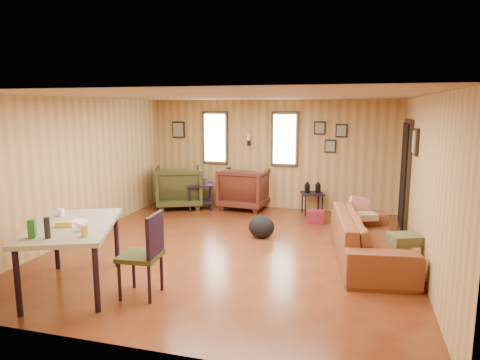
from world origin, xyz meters
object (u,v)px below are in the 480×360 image
object	(u,v)px
recliner_brown	(245,186)
sofa	(370,230)
end_table	(200,192)
side_table	(312,192)
dining_table	(71,230)
recliner_green	(179,185)

from	to	relation	value
recliner_brown	sofa	bearing A→B (deg)	139.00
sofa	end_table	xyz separation A→B (m)	(-3.54, 2.33, -0.07)
end_table	side_table	bearing A→B (deg)	6.08
dining_table	recliner_brown	bearing A→B (deg)	56.01
recliner_brown	recliner_green	world-z (taller)	recliner_green
end_table	dining_table	xyz separation A→B (m)	(-0.01, -4.36, 0.35)
dining_table	recliner_green	bearing A→B (deg)	73.94
sofa	dining_table	xyz separation A→B (m)	(-3.55, -2.03, 0.29)
sofa	recliner_brown	size ratio (longest dim) A/B	2.32
sofa	end_table	distance (m)	4.24
sofa	recliner_brown	world-z (taller)	recliner_brown
sofa	recliner_brown	bearing A→B (deg)	36.07
sofa	recliner_green	xyz separation A→B (m)	(-4.07, 2.40, 0.05)
recliner_brown	recliner_green	xyz separation A→B (m)	(-1.46, -0.29, 0.00)
end_table	dining_table	distance (m)	4.38
recliner_brown	side_table	bearing A→B (deg)	-178.82
recliner_green	end_table	distance (m)	0.54
side_table	end_table	bearing A→B (deg)	-173.92
recliner_green	dining_table	size ratio (longest dim) A/B	0.55
dining_table	side_table	bearing A→B (deg)	39.47
side_table	sofa	bearing A→B (deg)	-66.82
dining_table	sofa	bearing A→B (deg)	7.10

